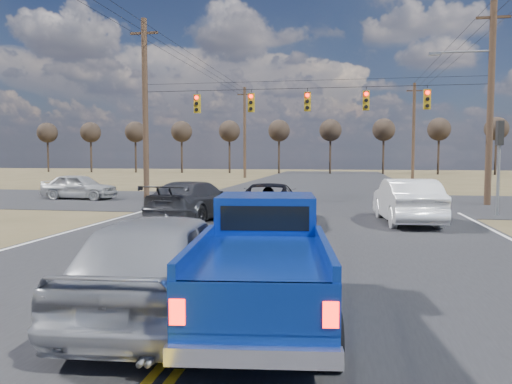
% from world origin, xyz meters
% --- Properties ---
extents(ground, '(160.00, 160.00, 0.00)m').
position_xyz_m(ground, '(0.00, 0.00, 0.00)').
color(ground, brown).
rests_on(ground, ground).
extents(road_main, '(14.00, 120.00, 0.02)m').
position_xyz_m(road_main, '(0.00, 10.00, 0.00)').
color(road_main, '#28282B').
rests_on(road_main, ground).
extents(road_cross, '(120.00, 12.00, 0.02)m').
position_xyz_m(road_cross, '(0.00, 18.00, 0.00)').
color(road_cross, '#28282B').
rests_on(road_cross, ground).
extents(signal_gantry, '(19.60, 4.83, 10.00)m').
position_xyz_m(signal_gantry, '(0.50, 17.79, 5.06)').
color(signal_gantry, '#473323').
rests_on(signal_gantry, ground).
extents(utility_poles, '(19.60, 58.32, 10.00)m').
position_xyz_m(utility_poles, '(0.00, 17.00, 5.23)').
color(utility_poles, '#473323').
rests_on(utility_poles, ground).
extents(treeline, '(87.00, 117.80, 7.40)m').
position_xyz_m(treeline, '(0.00, 26.96, 5.70)').
color(treeline, '#33261C').
rests_on(treeline, ground).
extents(pickup_truck, '(2.38, 5.01, 1.81)m').
position_xyz_m(pickup_truck, '(0.78, -1.13, 0.88)').
color(pickup_truck, black).
rests_on(pickup_truck, ground).
extents(silver_suv, '(2.35, 5.05, 1.67)m').
position_xyz_m(silver_suv, '(-0.80, -1.19, 0.84)').
color(silver_suv, '#A4A5AC').
rests_on(silver_suv, ground).
extents(black_suv, '(2.83, 5.45, 1.47)m').
position_xyz_m(black_suv, '(-0.80, 9.89, 0.73)').
color(black_suv, black).
rests_on(black_suv, ground).
extents(white_car_queue, '(2.19, 5.12, 1.64)m').
position_xyz_m(white_car_queue, '(4.23, 10.46, 0.82)').
color(white_car_queue, white).
rests_on(white_car_queue, ground).
extents(dgrey_car_queue, '(2.85, 5.46, 1.51)m').
position_xyz_m(dgrey_car_queue, '(-3.74, 10.00, 0.76)').
color(dgrey_car_queue, '#393A3F').
rests_on(dgrey_car_queue, ground).
extents(cross_car_west, '(1.93, 4.33, 1.45)m').
position_xyz_m(cross_car_west, '(-12.86, 17.56, 0.72)').
color(cross_car_west, silver).
rests_on(cross_car_west, ground).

